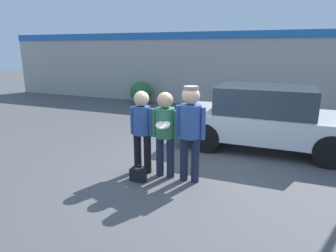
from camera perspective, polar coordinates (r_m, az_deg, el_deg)
ground_plane at (r=6.09m, az=2.79°, el=-8.93°), size 56.00×56.00×0.00m
storefront_building at (r=12.86m, az=14.09°, el=10.42°), size 24.00×0.22×3.09m
person_left at (r=5.86m, az=-4.99°, el=0.10°), size 0.50×0.33×1.64m
person_middle_with_frisbee at (r=5.62m, az=-0.55°, el=-0.29°), size 0.53×0.56×1.65m
person_right at (r=5.40m, az=4.27°, el=0.28°), size 0.56×0.39×1.79m
parked_car_near at (r=7.71m, az=18.29°, el=1.52°), size 4.30×1.91×1.55m
shrub at (r=13.67m, az=-5.20°, el=6.42°), size 0.97×0.97×0.97m
handbag at (r=5.72m, az=-5.72°, el=-9.15°), size 0.30×0.23×0.28m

